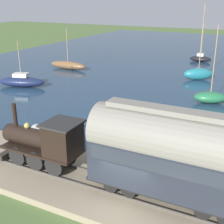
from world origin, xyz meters
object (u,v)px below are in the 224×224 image
steam_locomotive (47,140)px  sailboat_black (200,58)px  sailboat_green (210,97)px  passenger_coach (171,153)px  rowboat_mid_harbor (37,129)px  sailboat_teal (198,74)px  sailboat_brown (68,65)px  sailboat_navy (22,81)px  rowboat_far_out (187,133)px

steam_locomotive → sailboat_black: bearing=-1.0°
sailboat_green → steam_locomotive: bearing=139.9°
passenger_coach → sailboat_black: size_ratio=1.32×
passenger_coach → rowboat_mid_harbor: size_ratio=4.02×
sailboat_teal → rowboat_mid_harbor: sailboat_teal is taller
steam_locomotive → sailboat_brown: sailboat_brown is taller
sailboat_green → sailboat_navy: bearing=78.8°
sailboat_teal → sailboat_black: 12.67m
steam_locomotive → rowboat_mid_harbor: size_ratio=2.71×
sailboat_brown → rowboat_mid_harbor: 22.78m
sailboat_brown → rowboat_far_out: size_ratio=2.53×
sailboat_brown → sailboat_black: sailboat_black is taller
steam_locomotive → sailboat_teal: size_ratio=0.58×
steam_locomotive → passenger_coach: (0.00, -7.30, 0.90)m
rowboat_far_out → sailboat_brown: bearing=98.9°
sailboat_green → sailboat_black: bearing=-7.1°
steam_locomotive → sailboat_teal: sailboat_teal is taller
rowboat_far_out → steam_locomotive: bearing=-168.3°
rowboat_far_out → rowboat_mid_harbor: rowboat_mid_harbor is taller
sailboat_green → rowboat_mid_harbor: sailboat_green is taller
sailboat_navy → sailboat_brown: sailboat_brown is taller
passenger_coach → sailboat_black: sailboat_black is taller
sailboat_navy → sailboat_brown: bearing=-15.8°
sailboat_green → passenger_coach: bearing=162.4°
sailboat_black → rowboat_far_out: (-30.17, -5.35, -0.37)m
sailboat_teal → rowboat_far_out: size_ratio=3.89×
passenger_coach → sailboat_navy: (14.23, 22.19, -2.43)m
rowboat_mid_harbor → steam_locomotive: bearing=-86.6°
passenger_coach → sailboat_teal: bearing=9.1°
steam_locomotive → sailboat_black: size_ratio=0.89×
sailboat_teal → sailboat_black: (12.46, 2.32, -0.25)m
passenger_coach → sailboat_navy: 26.47m
passenger_coach → sailboat_brown: (24.80, 22.82, -2.48)m
sailboat_navy → rowboat_mid_harbor: sailboat_navy is taller
sailboat_brown → sailboat_teal: bearing=-82.5°
sailboat_green → sailboat_black: size_ratio=1.24×
steam_locomotive → sailboat_green: size_ratio=0.72×
sailboat_black → rowboat_mid_harbor: size_ratio=3.05×
sailboat_teal → rowboat_far_out: 17.98m
sailboat_navy → sailboat_black: bearing=-50.9°
sailboat_green → sailboat_black: sailboat_green is taller
sailboat_navy → sailboat_green: 21.34m
sailboat_navy → steam_locomotive: bearing=-152.9°
steam_locomotive → sailboat_brown: 29.30m
passenger_coach → sailboat_brown: bearing=42.6°
passenger_coach → sailboat_navy: sailboat_navy is taller
steam_locomotive → passenger_coach: 7.36m
rowboat_far_out → rowboat_mid_harbor: 11.76m
sailboat_green → rowboat_far_out: (-8.73, 0.10, -0.45)m
passenger_coach → rowboat_far_out: bearing=7.9°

